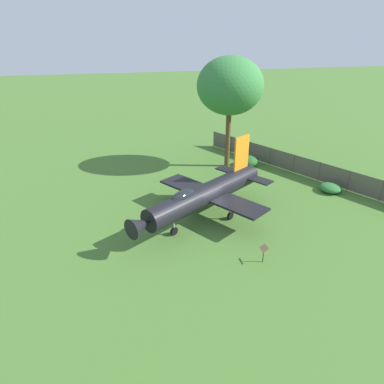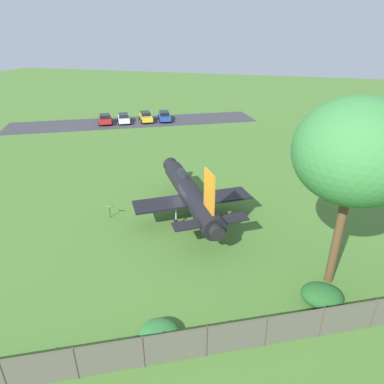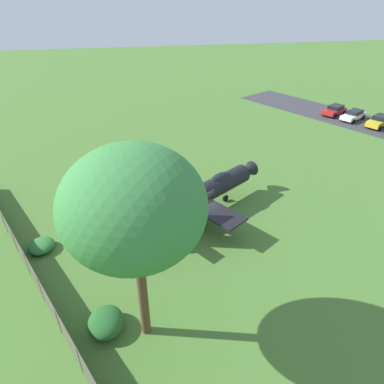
% 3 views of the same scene
% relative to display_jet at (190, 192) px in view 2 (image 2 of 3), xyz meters
% --- Properties ---
extents(ground_plane, '(200.00, 200.00, 0.00)m').
position_rel_display_jet_xyz_m(ground_plane, '(-0.29, -0.19, -2.06)').
color(ground_plane, '#47722D').
extents(parking_strip, '(26.46, 39.40, 0.00)m').
position_rel_display_jet_xyz_m(parking_strip, '(27.60, 17.88, -2.06)').
color(parking_strip, '#38383D').
rests_on(parking_strip, ground_plane).
extents(display_jet, '(12.13, 9.51, 5.61)m').
position_rel_display_jet_xyz_m(display_jet, '(0.00, 0.00, 0.00)').
color(display_jet, black).
rests_on(display_jet, ground_plane).
extents(shade_tree, '(6.50, 6.42, 11.06)m').
position_rel_display_jet_xyz_m(shade_tree, '(-5.49, -10.50, 6.17)').
color(shade_tree, brown).
rests_on(shade_tree, ground_plane).
extents(perimeter_fence, '(13.40, 25.62, 1.89)m').
position_rel_display_jet_xyz_m(perimeter_fence, '(-12.78, -4.63, -1.06)').
color(perimeter_fence, '#4C4238').
rests_on(perimeter_fence, ground_plane).
extents(shrub_near_fence, '(1.97, 2.28, 1.09)m').
position_rel_display_jet_xyz_m(shrub_near_fence, '(-7.67, -9.96, -1.51)').
color(shrub_near_fence, '#235B26').
rests_on(shrub_near_fence, ground_plane).
extents(shrub_by_tree, '(1.87, 1.98, 0.74)m').
position_rel_display_jet_xyz_m(shrub_by_tree, '(-12.46, -2.18, -1.69)').
color(shrub_by_tree, '#2D7033').
rests_on(shrub_by_tree, ground_plane).
extents(info_plaque, '(0.40, 0.60, 1.14)m').
position_rel_display_jet_xyz_m(info_plaque, '(-2.28, 6.09, -1.20)').
color(info_plaque, '#333333').
rests_on(info_plaque, ground_plane).
extents(parked_car_blue, '(4.95, 3.66, 1.47)m').
position_rel_display_jet_xyz_m(parked_car_blue, '(30.14, 13.46, -1.30)').
color(parked_car_blue, '#23429E').
rests_on(parked_car_blue, ground_plane).
extents(parked_car_yellow, '(4.64, 3.75, 1.53)m').
position_rel_display_jet_xyz_m(parked_car_yellow, '(28.62, 16.19, -1.27)').
color(parked_car_yellow, gold).
rests_on(parked_car_yellow, ground_plane).
extents(parked_car_white, '(4.76, 3.72, 1.37)m').
position_rel_display_jet_xyz_m(parked_car_white, '(26.87, 19.41, -1.34)').
color(parked_car_white, silver).
rests_on(parked_car_white, ground_plane).
extents(parked_car_red, '(4.56, 3.75, 1.42)m').
position_rel_display_jet_xyz_m(parked_car_red, '(25.43, 22.03, -1.31)').
color(parked_car_red, red).
rests_on(parked_car_red, ground_plane).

